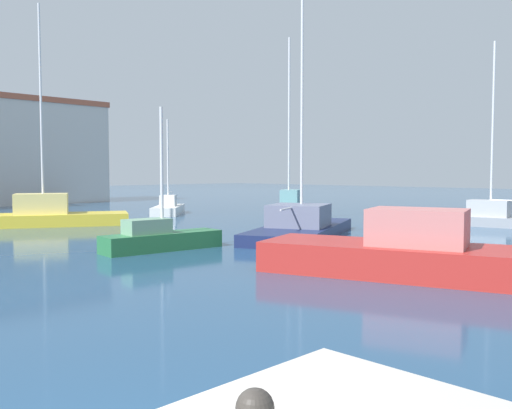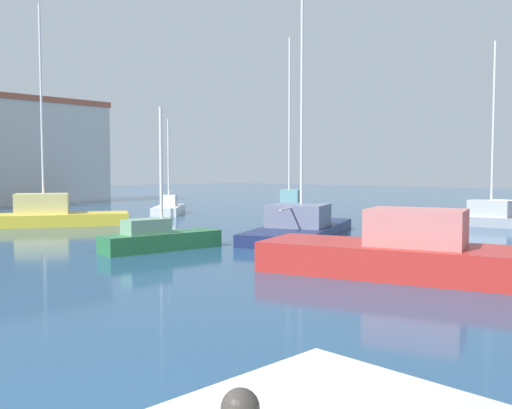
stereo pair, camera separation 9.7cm
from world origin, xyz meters
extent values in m
plane|color=navy|center=(15.00, 20.00, 0.00)|extent=(160.00, 160.00, 0.00)
sphere|color=#38332D|center=(0.10, -1.90, 1.55)|extent=(0.23, 0.23, 0.23)
cube|color=gold|center=(10.67, 24.97, 0.33)|extent=(8.95, 6.36, 0.65)
cube|color=#DFCD77|center=(10.60, 25.01, 1.20)|extent=(3.13, 2.69, 1.09)
cylinder|color=silver|center=(10.67, 24.97, 6.23)|extent=(0.12, 0.12, 11.16)
cube|color=#B22823|center=(11.77, 3.47, 0.44)|extent=(5.24, 9.06, 0.87)
cube|color=#C4716E|center=(11.78, 3.46, 1.38)|extent=(2.48, 3.00, 1.02)
cube|color=#1E707A|center=(22.63, 17.91, 0.34)|extent=(6.39, 5.06, 0.67)
cube|color=#6B9CA2|center=(23.24, 18.31, 1.24)|extent=(2.12, 1.91, 1.15)
cylinder|color=silver|center=(22.63, 17.91, 5.76)|extent=(0.12, 0.12, 10.18)
cube|color=white|center=(20.39, 27.04, 0.28)|extent=(4.78, 4.86, 0.56)
cube|color=silver|center=(20.39, 27.05, 0.94)|extent=(1.66, 1.66, 0.74)
cylinder|color=silver|center=(20.39, 27.04, 3.54)|extent=(0.12, 0.12, 5.94)
cylinder|color=silver|center=(21.03, 27.70, 1.46)|extent=(1.31, 1.35, 0.08)
cube|color=gray|center=(27.53, 7.82, 0.25)|extent=(2.52, 5.98, 0.51)
cube|color=#ADB0B5|center=(27.52, 7.91, 0.96)|extent=(1.44, 2.20, 0.89)
cylinder|color=silver|center=(27.53, 7.82, 5.14)|extent=(0.12, 0.12, 9.27)
cylinder|color=silver|center=(27.69, 6.79, 1.41)|extent=(0.38, 2.02, 0.08)
cube|color=#28703D|center=(9.81, 12.78, 0.32)|extent=(4.69, 1.66, 0.65)
cube|color=gray|center=(9.19, 12.84, 0.92)|extent=(1.72, 1.08, 0.55)
cylinder|color=silver|center=(9.81, 12.78, 2.97)|extent=(0.12, 0.12, 4.65)
cube|color=#19234C|center=(16.75, 11.90, 0.25)|extent=(9.32, 6.48, 0.50)
cube|color=slate|center=(16.35, 11.72, 0.99)|extent=(3.24, 3.23, 0.98)
cylinder|color=silver|center=(16.75, 11.90, 6.42)|extent=(0.12, 0.12, 11.83)
cylinder|color=silver|center=(15.29, 11.21, 1.40)|extent=(2.86, 1.41, 0.08)
cube|color=beige|center=(19.32, 47.66, 4.52)|extent=(12.08, 8.39, 9.05)
cube|color=#B25B42|center=(19.32, 47.66, 9.30)|extent=(12.33, 8.55, 0.50)
camera|label=1|loc=(-2.09, -4.11, 2.91)|focal=38.65mm
camera|label=2|loc=(-2.02, -4.18, 2.91)|focal=38.65mm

